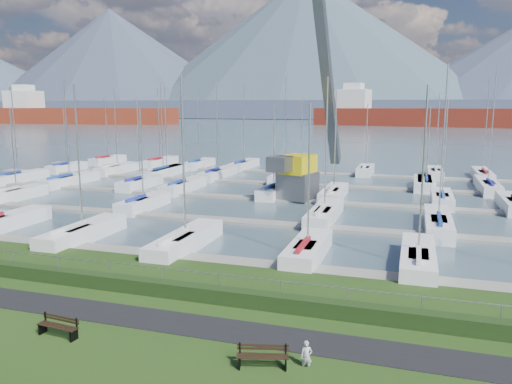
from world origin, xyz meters
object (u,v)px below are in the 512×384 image
at_px(crane, 305,143).
at_px(bench_right, 263,356).
at_px(person, 306,352).
at_px(bench_left, 59,326).

bearing_deg(crane, bench_right, -65.28).
bearing_deg(person, crane, 90.32).
xyz_separation_m(person, crane, (-7.09, 32.72, 4.78)).
distance_m(bench_left, crane, 33.85).
bearing_deg(bench_left, bench_right, 6.45).
height_order(person, crane, crane).
height_order(bench_left, bench_right, same).
bearing_deg(crane, person, -62.71).
height_order(bench_right, crane, crane).
bearing_deg(bench_left, crane, 90.73).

